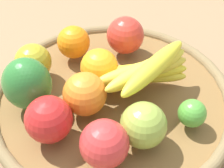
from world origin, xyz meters
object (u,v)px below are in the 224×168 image
at_px(apple_0, 125,35).
at_px(lime_0, 192,113).
at_px(apple_2, 33,62).
at_px(apple_4, 49,119).
at_px(apple_1, 104,144).
at_px(bell_pepper, 27,84).
at_px(apple_3, 143,125).
at_px(orange_1, 85,94).
at_px(orange_2, 99,67).
at_px(orange_0, 74,42).
at_px(banana_bunch, 144,71).

relative_size(apple_0, lime_0, 1.62).
height_order(apple_2, apple_4, apple_4).
height_order(apple_1, bell_pepper, bell_pepper).
distance_m(apple_3, apple_0, 0.24).
bearing_deg(orange_1, apple_2, -132.74).
distance_m(orange_2, apple_2, 0.13).
bearing_deg(apple_4, lime_0, 94.43).
relative_size(apple_0, orange_1, 1.02).
bearing_deg(apple_2, apple_0, 112.75).
bearing_deg(orange_0, apple_2, -49.70).
distance_m(apple_3, orange_1, 0.12).
xyz_separation_m(orange_0, orange_2, (0.08, 0.05, 0.00)).
height_order(apple_3, bell_pepper, bell_pepper).
xyz_separation_m(apple_4, lime_0, (-0.02, 0.24, -0.01)).
bearing_deg(apple_2, banana_bunch, 78.03).
height_order(apple_3, orange_1, orange_1).
distance_m(bell_pepper, lime_0, 0.29).
distance_m(apple_1, lime_0, 0.16).
distance_m(banana_bunch, lime_0, 0.12).
xyz_separation_m(apple_4, apple_0, (-0.23, 0.14, 0.00)).
xyz_separation_m(apple_3, banana_bunch, (-0.12, 0.01, 0.01)).
relative_size(orange_2, apple_2, 1.01).
bearing_deg(lime_0, banana_bunch, -139.80).
xyz_separation_m(apple_3, apple_0, (-0.24, -0.01, 0.00)).
relative_size(orange_2, lime_0, 1.48).
bearing_deg(orange_0, orange_1, 9.83).
height_order(apple_3, apple_4, apple_4).
distance_m(apple_3, apple_4, 0.15).
xyz_separation_m(apple_2, banana_bunch, (0.04, 0.21, 0.01)).
relative_size(orange_0, apple_0, 0.87).
distance_m(apple_4, apple_0, 0.26).
bearing_deg(apple_0, banana_bunch, 12.25).
xyz_separation_m(orange_0, apple_2, (0.06, -0.07, 0.00)).
bearing_deg(lime_0, apple_2, -114.99).
bearing_deg(orange_0, apple_0, 97.03).
xyz_separation_m(bell_pepper, lime_0, (0.05, 0.28, -0.03)).
bearing_deg(apple_3, apple_2, -130.28).
bearing_deg(apple_3, apple_4, -96.06).
distance_m(orange_2, banana_bunch, 0.08).
bearing_deg(banana_bunch, apple_2, -101.97).
relative_size(apple_2, apple_4, 0.91).
bearing_deg(banana_bunch, apple_0, -167.75).
bearing_deg(bell_pepper, apple_3, 162.38).
distance_m(orange_0, apple_0, 0.11).
distance_m(apple_2, apple_0, 0.20).
height_order(apple_2, orange_1, orange_1).
distance_m(apple_3, apple_2, 0.26).
xyz_separation_m(orange_0, apple_0, (-0.01, 0.11, 0.01)).
distance_m(orange_2, lime_0, 0.19).
distance_m(banana_bunch, orange_1, 0.12).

